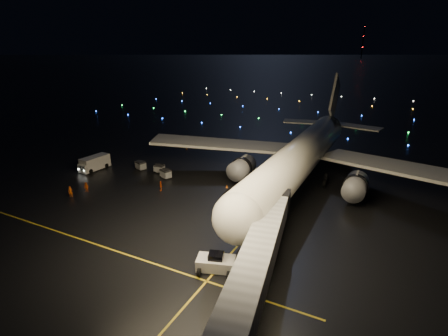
% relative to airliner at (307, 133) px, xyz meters
% --- Properties ---
extents(ground, '(2000.00, 2000.00, 0.00)m').
position_rel_airliner_xyz_m(ground, '(-13.24, 273.72, -9.18)').
color(ground, black).
rests_on(ground, ground).
extents(lane_centre, '(0.25, 80.00, 0.02)m').
position_rel_airliner_xyz_m(lane_centre, '(-1.24, -11.28, -9.17)').
color(lane_centre, gold).
rests_on(lane_centre, ground).
extents(lane_cross, '(60.00, 0.25, 0.02)m').
position_rel_airliner_xyz_m(lane_cross, '(-18.24, -36.28, -9.17)').
color(lane_cross, gold).
rests_on(lane_cross, ground).
extents(airliner, '(64.97, 61.74, 18.36)m').
position_rel_airliner_xyz_m(airliner, '(0.00, 0.00, 0.00)').
color(airliner, white).
rests_on(airliner, ground).
extents(pushback_tug, '(4.95, 3.61, 2.12)m').
position_rel_airliner_xyz_m(pushback_tug, '(-1.37, -33.83, -8.12)').
color(pushback_tug, silver).
rests_on(pushback_tug, ground).
extents(belt_loader, '(6.10, 1.82, 2.94)m').
position_rel_airliner_xyz_m(belt_loader, '(-5.25, -22.86, -7.71)').
color(belt_loader, silver).
rests_on(belt_loader, ground).
extents(service_truck, '(2.97, 7.93, 2.87)m').
position_rel_airliner_xyz_m(service_truck, '(-40.59, -14.59, -7.74)').
color(service_truck, silver).
rests_on(service_truck, ground).
extents(crew_a, '(0.82, 0.80, 1.91)m').
position_rel_airliner_xyz_m(crew_a, '(-33.54, -26.97, -8.23)').
color(crew_a, '#E75610').
rests_on(crew_a, ground).
extents(crew_b, '(1.02, 0.87, 1.84)m').
position_rel_airliner_xyz_m(crew_b, '(-32.64, -24.30, -8.26)').
color(crew_b, '#E75610').
rests_on(crew_b, ground).
extents(crew_c, '(1.04, 1.09, 1.82)m').
position_rel_airliner_xyz_m(crew_c, '(-21.31, -17.73, -8.27)').
color(crew_c, '#E75610').
rests_on(crew_c, ground).
extents(safety_cone_0, '(0.53, 0.53, 0.51)m').
position_rel_airliner_xyz_m(safety_cone_0, '(-11.37, -11.05, -8.92)').
color(safety_cone_0, orange).
rests_on(safety_cone_0, ground).
extents(safety_cone_1, '(0.55, 0.55, 0.54)m').
position_rel_airliner_xyz_m(safety_cone_1, '(-15.14, -2.67, -8.91)').
color(safety_cone_1, orange).
rests_on(safety_cone_1, ground).
extents(safety_cone_2, '(0.53, 0.53, 0.45)m').
position_rel_airliner_xyz_m(safety_cone_2, '(-12.26, -5.11, -8.95)').
color(safety_cone_2, orange).
rests_on(safety_cone_2, ground).
extents(safety_cone_3, '(0.53, 0.53, 0.56)m').
position_rel_airliner_xyz_m(safety_cone_3, '(-31.36, 6.43, -8.90)').
color(safety_cone_3, orange).
rests_on(safety_cone_3, ground).
extents(radio_mast, '(1.80, 1.80, 64.00)m').
position_rel_airliner_xyz_m(radio_mast, '(-73.24, 713.72, 22.82)').
color(radio_mast, black).
rests_on(radio_mast, ground).
extents(taxiway_lights, '(164.00, 92.00, 0.36)m').
position_rel_airliner_xyz_m(taxiway_lights, '(-13.24, 79.72, -9.00)').
color(taxiway_lights, black).
rests_on(taxiway_lights, ground).
extents(baggage_cart_0, '(2.43, 2.06, 1.76)m').
position_rel_airliner_xyz_m(baggage_cart_0, '(-24.34, -12.08, -8.30)').
color(baggage_cart_0, gray).
rests_on(baggage_cart_0, ground).
extents(baggage_cart_1, '(2.14, 1.64, 1.67)m').
position_rel_airliner_xyz_m(baggage_cart_1, '(-27.38, -10.08, -8.34)').
color(baggage_cart_1, gray).
rests_on(baggage_cart_1, ground).
extents(baggage_cart_2, '(2.48, 2.07, 1.80)m').
position_rel_airliner_xyz_m(baggage_cart_2, '(-31.99, -10.41, -8.28)').
color(baggage_cart_2, gray).
rests_on(baggage_cart_2, ground).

